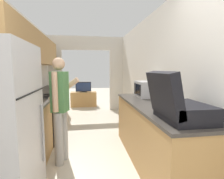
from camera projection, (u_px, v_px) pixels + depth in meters
name	position (u px, v px, depth m)	size (l,w,h in m)	color
wall_left	(19.00, 65.00, 3.07)	(0.38, 7.34, 2.50)	white
wall_right	(162.00, 79.00, 3.05)	(0.06, 7.34, 2.50)	white
wall_far_with_doorway	(86.00, 69.00, 5.87)	(2.89, 0.06, 2.50)	white
counter_left	(46.00, 112.00, 3.98)	(0.62, 3.59, 0.91)	#B2844C
counter_right	(153.00, 134.00, 2.63)	(0.62, 2.30, 0.91)	#B2844C
range_oven	(40.00, 118.00, 3.45)	(0.66, 0.73, 1.05)	black
person	(60.00, 108.00, 2.61)	(0.51, 0.44, 1.59)	#9E9E9E
suitcase	(177.00, 105.00, 1.76)	(0.53, 0.59, 0.50)	black
microwave	(146.00, 89.00, 3.24)	(0.33, 0.47, 0.29)	#B7B7BC
tv_cabinet	(84.00, 99.00, 6.71)	(0.96, 0.42, 0.55)	#B2844C
television	(83.00, 87.00, 6.61)	(0.58, 0.16, 0.39)	black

